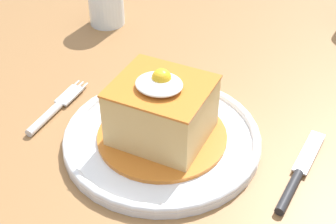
{
  "coord_description": "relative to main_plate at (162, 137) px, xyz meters",
  "views": [
    {
      "loc": [
        0.23,
        -0.57,
        1.2
      ],
      "look_at": [
        -0.0,
        -0.1,
        0.79
      ],
      "focal_mm": 51.6,
      "sensor_mm": 36.0,
      "label": 1
    }
  ],
  "objects": [
    {
      "name": "dining_table",
      "position": [
        0.0,
        0.12,
        -0.1
      ],
      "size": [
        1.4,
        1.09,
        0.75
      ],
      "color": "olive",
      "rests_on": "ground_plane"
    },
    {
      "name": "knife",
      "position": [
        0.19,
        0.0,
        -0.0
      ],
      "size": [
        0.03,
        0.17,
        0.01
      ],
      "color": "#262628",
      "rests_on": "dining_table"
    },
    {
      "name": "drinking_glass",
      "position": [
        -0.25,
        0.27,
        0.04
      ],
      "size": [
        0.07,
        0.07,
        0.1
      ],
      "color": "silver",
      "rests_on": "dining_table"
    },
    {
      "name": "sandwich_meal",
      "position": [
        -0.0,
        -0.0,
        0.04
      ],
      "size": [
        0.18,
        0.18,
        0.11
      ],
      "color": "#C66B23",
      "rests_on": "main_plate"
    },
    {
      "name": "main_plate",
      "position": [
        0.0,
        0.0,
        0.0
      ],
      "size": [
        0.27,
        0.27,
        0.02
      ],
      "color": "white",
      "rests_on": "dining_table"
    },
    {
      "name": "fork",
      "position": [
        -0.18,
        -0.01,
        -0.0
      ],
      "size": [
        0.02,
        0.14,
        0.01
      ],
      "color": "silver",
      "rests_on": "dining_table"
    }
  ]
}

